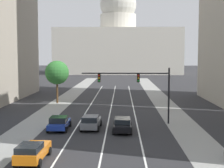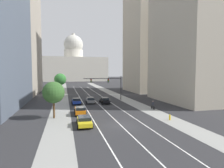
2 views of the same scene
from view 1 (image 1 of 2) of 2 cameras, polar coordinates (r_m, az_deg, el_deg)
ground_plane at (r=56.99m, az=0.01°, el=-3.12°), size 400.00×400.00×0.00m
sidewalk_left at (r=53.00m, az=-9.41°, el=-3.79°), size 3.62×130.00×0.01m
sidewalk_right at (r=52.48m, az=9.21°, el=-3.87°), size 3.62×130.00×0.01m
lane_stripe_left at (r=42.46m, az=-5.11°, el=-5.89°), size 0.16×90.00×0.01m
lane_stripe_center at (r=42.20m, az=-0.57°, el=-5.94°), size 0.16×90.00×0.01m
lane_stripe_right at (r=42.20m, az=4.01°, el=-5.95°), size 0.16×90.00×0.01m
capitol_building at (r=149.41m, az=1.02°, el=6.54°), size 52.19×28.91×38.59m
car_blue at (r=36.90m, az=-8.79°, el=-6.40°), size 2.12×4.42×1.45m
car_black at (r=35.77m, az=1.74°, el=-6.72°), size 2.00×4.79×1.41m
car_orange at (r=26.59m, az=-13.10°, el=-10.86°), size 2.03×4.51×1.47m
car_gray at (r=36.89m, az=-3.51°, el=-6.31°), size 2.11×4.63×1.50m
traffic_signal_mast at (r=39.40m, az=4.64°, el=0.08°), size 10.11×0.39×6.45m
street_tree_mid_left at (r=56.75m, az=-9.14°, el=1.88°), size 3.90×3.90×7.00m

